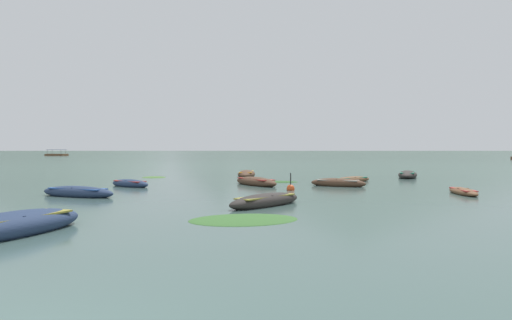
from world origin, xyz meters
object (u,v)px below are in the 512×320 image
rowboat_8 (11,226)px  rowboat_10 (130,184)px  rowboat_1 (352,180)px  rowboat_6 (256,182)px  rowboat_2 (338,183)px  rowboat_4 (266,201)px  rowboat_5 (408,175)px  rowboat_9 (246,174)px  mooring_buoy (291,188)px  rowboat_0 (463,192)px  ferry_1 (57,155)px  rowboat_3 (78,192)px

rowboat_8 → rowboat_10: rowboat_8 is taller
rowboat_1 → rowboat_6: size_ratio=0.77×
rowboat_2 → rowboat_6: size_ratio=0.81×
rowboat_4 → rowboat_8: 9.11m
rowboat_5 → rowboat_9: rowboat_5 is taller
rowboat_8 → mooring_buoy: bearing=56.2°
rowboat_0 → rowboat_5: size_ratio=0.72×
rowboat_0 → rowboat_2: 7.26m
rowboat_4 → rowboat_2: bearing=63.0°
mooring_buoy → rowboat_4: bearing=-103.5°
rowboat_4 → rowboat_9: rowboat_9 is taller
rowboat_2 → rowboat_4: same height
rowboat_10 → ferry_1: (-66.44, 139.20, 0.27)m
rowboat_3 → rowboat_6: bearing=37.7°
rowboat_5 → mooring_buoy: (-10.46, -11.02, -0.11)m
rowboat_1 → rowboat_10: size_ratio=1.10×
rowboat_5 → rowboat_6: rowboat_5 is taller
ferry_1 → rowboat_3: bearing=-65.7°
mooring_buoy → rowboat_9: bearing=102.0°
rowboat_9 → rowboat_1: bearing=-37.9°
rowboat_5 → rowboat_9: bearing=174.8°
rowboat_1 → rowboat_5: rowboat_5 is taller
rowboat_10 → rowboat_8: bearing=-85.8°
rowboat_2 → rowboat_10: rowboat_2 is taller
rowboat_2 → rowboat_8: size_ratio=0.76×
rowboat_5 → rowboat_10: 21.77m
rowboat_2 → rowboat_10: size_ratio=1.15×
rowboat_2 → ferry_1: bearing=119.7°
rowboat_4 → mooring_buoy: mooring_buoy is taller
rowboat_4 → rowboat_10: bearing=131.1°
rowboat_0 → rowboat_8: rowboat_8 is taller
rowboat_1 → rowboat_9: 9.48m
ferry_1 → rowboat_5: bearing=-56.5°
rowboat_2 → ferry_1: ferry_1 is taller
rowboat_10 → rowboat_4: bearing=-48.9°
rowboat_9 → mooring_buoy: (2.59, -12.20, -0.11)m
rowboat_8 → ferry_1: bearing=113.6°
rowboat_0 → rowboat_3: bearing=-177.4°
ferry_1 → rowboat_1: bearing=-59.1°
rowboat_2 → rowboat_4: 10.49m
rowboat_6 → rowboat_10: 7.76m
rowboat_9 → ferry_1: bearing=119.6°
rowboat_2 → mooring_buoy: 4.15m
rowboat_3 → rowboat_5: size_ratio=0.93×
rowboat_10 → mooring_buoy: mooring_buoy is taller
rowboat_1 → rowboat_8: size_ratio=0.73×
rowboat_1 → mooring_buoy: 8.04m
rowboat_1 → rowboat_8: rowboat_8 is taller
rowboat_4 → rowboat_9: 18.88m
rowboat_1 → rowboat_9: bearing=142.1°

